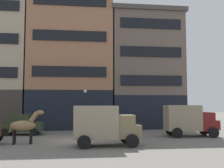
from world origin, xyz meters
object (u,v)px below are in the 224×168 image
(draft_horse, at_px, (24,125))
(delivery_truck_far, at_px, (104,124))
(delivery_truck_near, at_px, (189,119))
(sedan_dark, at_px, (21,124))
(streetlamp_curbside, at_px, (85,105))
(fire_hydrant_curbside, at_px, (101,128))
(pedestrian_officer, at_px, (83,123))

(draft_horse, distance_m, delivery_truck_far, 5.55)
(delivery_truck_near, distance_m, sedan_dark, 14.61)
(draft_horse, bearing_deg, sedan_dark, 104.09)
(streetlamp_curbside, bearing_deg, fire_hydrant_curbside, 11.92)
(draft_horse, relative_size, delivery_truck_far, 0.53)
(delivery_truck_near, relative_size, streetlamp_curbside, 1.08)
(sedan_dark, relative_size, fire_hydrant_curbside, 4.52)
(delivery_truck_near, xyz_separation_m, sedan_dark, (-14.32, 2.88, -0.51))
(delivery_truck_near, bearing_deg, streetlamp_curbside, 154.92)
(sedan_dark, relative_size, pedestrian_officer, 2.09)
(sedan_dark, height_order, pedestrian_officer, sedan_dark)
(sedan_dark, bearing_deg, streetlamp_curbside, 11.95)
(delivery_truck_near, xyz_separation_m, streetlamp_curbside, (-8.70, 4.07, 1.25))
(streetlamp_curbside, bearing_deg, delivery_truck_far, -82.28)
(draft_horse, xyz_separation_m, fire_hydrant_curbside, (5.81, 7.04, -0.84))
(delivery_truck_far, bearing_deg, draft_horse, 164.56)
(delivery_truck_far, bearing_deg, sedan_dark, 133.89)
(delivery_truck_far, relative_size, streetlamp_curbside, 1.07)
(delivery_truck_far, relative_size, sedan_dark, 1.17)
(fire_hydrant_curbside, bearing_deg, streetlamp_curbside, -168.08)
(delivery_truck_near, height_order, fire_hydrant_curbside, delivery_truck_near)
(fire_hydrant_curbside, bearing_deg, sedan_dark, -168.06)
(draft_horse, relative_size, pedestrian_officer, 1.31)
(streetlamp_curbside, bearing_deg, draft_horse, -122.26)
(sedan_dark, bearing_deg, draft_horse, -75.91)
(delivery_truck_near, height_order, pedestrian_officer, delivery_truck_near)
(delivery_truck_far, bearing_deg, delivery_truck_near, 28.45)
(pedestrian_officer, height_order, fire_hydrant_curbside, pedestrian_officer)
(draft_horse, xyz_separation_m, delivery_truck_far, (5.34, -1.48, 0.15))
(fire_hydrant_curbside, bearing_deg, delivery_truck_near, -31.71)
(draft_horse, distance_m, fire_hydrant_curbside, 9.16)
(pedestrian_officer, bearing_deg, delivery_truck_far, -79.67)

